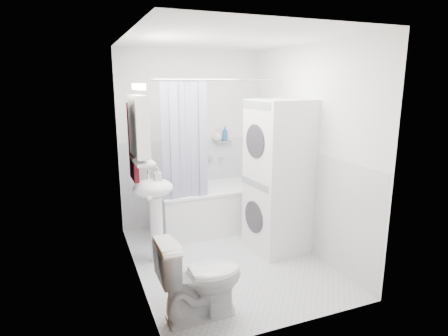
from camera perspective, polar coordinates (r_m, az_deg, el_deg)
name	(u,v)px	position (r m, az deg, el deg)	size (l,w,h in m)	color
floor	(227,259)	(4.39, 0.52, -13.72)	(2.60, 2.60, 0.00)	silver
room_walls	(228,129)	(3.96, 0.56, 5.91)	(2.60, 2.60, 2.60)	white
wainscot	(218,202)	(4.42, -0.92, -5.14)	(1.98, 2.58, 2.58)	white
door	(150,198)	(3.28, -11.28, -4.56)	(0.05, 2.00, 2.00)	brown
bathtub	(215,206)	(5.13, -1.32, -5.74)	(1.57, 0.74, 0.60)	white
tub_spout	(220,158)	(5.34, -0.58, 1.56)	(0.04, 0.04, 0.12)	silver
curtain_rod	(224,80)	(4.57, -0.02, 13.30)	(0.02, 0.02, 1.75)	silver
shower_curtain	(185,145)	(4.46, -5.99, 3.57)	(0.55, 0.02, 1.45)	#15154B
sink	(154,201)	(4.18, -10.60, -4.95)	(0.44, 0.37, 1.04)	white
medicine_cabinet	(139,124)	(3.80, -12.84, 6.49)	(0.13, 0.50, 0.71)	white
shelf	(142,161)	(3.86, -12.35, 1.11)	(0.18, 0.54, 0.03)	silver
shower_caddy	(224,142)	(5.31, -0.05, 4.04)	(0.22, 0.06, 0.02)	silver
towel	(133,140)	(4.06, -13.74, 4.10)	(0.07, 0.35, 0.84)	maroon
washer_dryer	(279,177)	(4.42, 8.36, -1.31)	(0.69, 0.68, 1.79)	white
toilet	(200,278)	(3.30, -3.60, -16.37)	(0.41, 0.73, 0.72)	white
soap_pump	(158,179)	(4.09, -10.05, -1.73)	(0.08, 0.17, 0.08)	gray
shelf_bottle	(145,159)	(3.70, -11.99, 1.39)	(0.07, 0.18, 0.07)	gray
shelf_cup	(140,152)	(3.96, -12.69, 2.33)	(0.10, 0.09, 0.10)	gray
shampoo_a	(217,137)	(5.26, -1.06, 4.80)	(0.13, 0.17, 0.13)	gray
shampoo_b	(225,138)	(5.31, 0.15, 4.59)	(0.08, 0.21, 0.08)	#23588E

